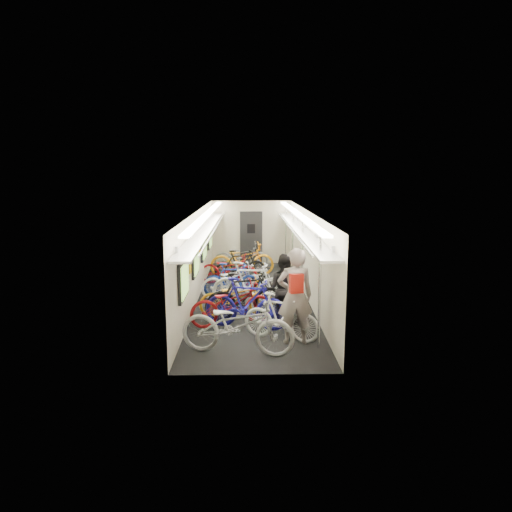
{
  "coord_description": "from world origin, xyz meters",
  "views": [
    {
      "loc": [
        -0.14,
        -12.3,
        3.36
      ],
      "look_at": [
        0.09,
        0.1,
        1.15
      ],
      "focal_mm": 32.0,
      "sensor_mm": 36.0,
      "label": 1
    }
  ],
  "objects_px": {
    "bicycle_1": "(246,304)",
    "backpack": "(296,283)",
    "passenger_mid": "(284,288)",
    "bicycle_0": "(237,325)",
    "passenger_near": "(295,296)"
  },
  "relations": [
    {
      "from": "bicycle_0",
      "to": "bicycle_1",
      "type": "bearing_deg",
      "value": 5.51
    },
    {
      "from": "passenger_mid",
      "to": "backpack",
      "type": "xyz_separation_m",
      "value": [
        0.12,
        -1.52,
        0.48
      ]
    },
    {
      "from": "passenger_mid",
      "to": "backpack",
      "type": "distance_m",
      "value": 1.59
    },
    {
      "from": "passenger_near",
      "to": "backpack",
      "type": "bearing_deg",
      "value": 88.12
    },
    {
      "from": "bicycle_1",
      "to": "passenger_near",
      "type": "distance_m",
      "value": 1.39
    },
    {
      "from": "bicycle_0",
      "to": "passenger_near",
      "type": "height_order",
      "value": "passenger_near"
    },
    {
      "from": "passenger_near",
      "to": "passenger_mid",
      "type": "height_order",
      "value": "passenger_near"
    },
    {
      "from": "passenger_mid",
      "to": "backpack",
      "type": "bearing_deg",
      "value": 125.5
    },
    {
      "from": "bicycle_0",
      "to": "bicycle_1",
      "type": "relative_size",
      "value": 1.15
    },
    {
      "from": "passenger_mid",
      "to": "backpack",
      "type": "height_order",
      "value": "passenger_mid"
    },
    {
      "from": "passenger_near",
      "to": "bicycle_1",
      "type": "bearing_deg",
      "value": -46.28
    },
    {
      "from": "bicycle_0",
      "to": "bicycle_1",
      "type": "height_order",
      "value": "bicycle_0"
    },
    {
      "from": "bicycle_1",
      "to": "passenger_mid",
      "type": "relative_size",
      "value": 1.19
    },
    {
      "from": "passenger_near",
      "to": "backpack",
      "type": "height_order",
      "value": "passenger_near"
    },
    {
      "from": "bicycle_1",
      "to": "backpack",
      "type": "bearing_deg",
      "value": -121.39
    }
  ]
}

